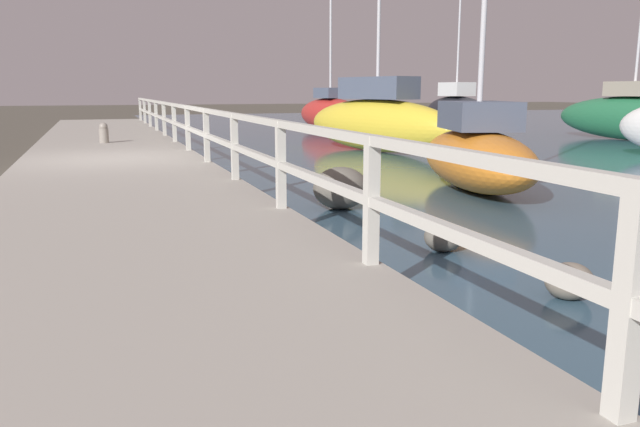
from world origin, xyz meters
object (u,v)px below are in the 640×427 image
mooring_bollard (104,133)px  sailboat_orange (477,153)px  sailboat_yellow (377,121)px  sailboat_green (632,116)px  sailboat_red (330,113)px  sailboat_black (456,109)px

mooring_bollard → sailboat_orange: sailboat_orange is taller
mooring_bollard → sailboat_yellow: 7.12m
sailboat_yellow → sailboat_green: (9.42, 0.66, -0.02)m
sailboat_orange → sailboat_red: sailboat_orange is taller
sailboat_yellow → mooring_bollard: bearing=148.0°
sailboat_red → sailboat_black: bearing=0.2°
mooring_bollard → sailboat_black: 16.61m
sailboat_green → sailboat_red: bearing=131.0°
sailboat_black → sailboat_red: sailboat_black is taller
mooring_bollard → sailboat_yellow: bearing=-15.3°
mooring_bollard → sailboat_red: bearing=36.1°
mooring_bollard → sailboat_black: sailboat_black is taller
sailboat_orange → sailboat_green: (10.63, 7.14, 0.19)m
sailboat_yellow → sailboat_red: sailboat_red is taller
mooring_bollard → sailboat_yellow: sailboat_yellow is taller
sailboat_red → mooring_bollard: bearing=-152.4°
sailboat_black → sailboat_orange: 18.16m
sailboat_orange → sailboat_red: size_ratio=1.16×
sailboat_black → sailboat_orange: sailboat_orange is taller
sailboat_yellow → sailboat_black: bearing=31.9°
sailboat_black → sailboat_green: size_ratio=0.96×
mooring_bollard → sailboat_orange: (5.66, -8.36, 0.07)m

